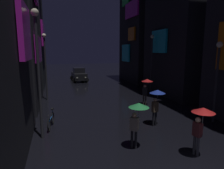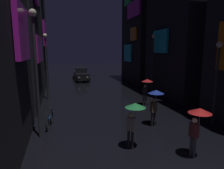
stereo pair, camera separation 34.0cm
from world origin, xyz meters
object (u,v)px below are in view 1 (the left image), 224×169
pedestrian_midstreet_centre_red (201,118)px  streetlamp_right_near (217,72)px  bicycle_parked_at_storefront (51,121)px  streetlamp_left_far (45,59)px  pedestrian_foreground_left_blue (157,98)px  car_distant (79,75)px  streetlamp_right_far (152,58)px  streetlamp_left_near (38,62)px  pedestrian_near_crossing_red (146,85)px  pedestrian_far_right_green (137,113)px

pedestrian_midstreet_centre_red → streetlamp_right_near: (3.66, 3.19, 1.42)m
bicycle_parked_at_storefront → streetlamp_left_far: 7.47m
pedestrian_foreground_left_blue → streetlamp_right_near: (3.68, -0.46, 1.42)m
car_distant → streetlamp_right_far: 12.25m
streetlamp_right_far → streetlamp_left_near: 12.78m
pedestrian_near_crossing_red → streetlamp_left_near: size_ratio=0.34×
pedestrian_near_crossing_red → bicycle_parked_at_storefront: pedestrian_near_crossing_red is taller
pedestrian_foreground_left_blue → pedestrian_midstreet_centre_red: bearing=-89.7°
pedestrian_near_crossing_red → streetlamp_left_far: (-7.67, 3.98, 1.91)m
pedestrian_midstreet_centre_red → bicycle_parked_at_storefront: pedestrian_midstreet_centre_red is taller
bicycle_parked_at_storefront → streetlamp_left_far: bearing=93.4°
bicycle_parked_at_storefront → streetlamp_left_far: size_ratio=0.31×
pedestrian_far_right_green → car_distant: 20.60m
streetlamp_right_far → streetlamp_left_far: 10.00m
bicycle_parked_at_storefront → pedestrian_far_right_green: bearing=-44.7°
pedestrian_foreground_left_blue → pedestrian_near_crossing_red: 4.35m
pedestrian_midstreet_centre_red → streetlamp_left_near: (-6.34, 3.65, 2.17)m
pedestrian_near_crossing_red → streetlamp_right_near: streetlamp_right_near is taller
bicycle_parked_at_storefront → streetlamp_right_far: streetlamp_right_far is taller
bicycle_parked_at_storefront → car_distant: 17.30m
car_distant → streetlamp_left_near: 18.94m
car_distant → pedestrian_far_right_green: bearing=-89.7°
pedestrian_near_crossing_red → car_distant: size_ratio=0.50×
pedestrian_foreground_left_blue → bicycle_parked_at_storefront: bearing=166.9°
car_distant → bicycle_parked_at_storefront: bearing=-102.0°
pedestrian_far_right_green → streetlamp_right_far: size_ratio=0.36×
streetlamp_left_near → bicycle_parked_at_storefront: bearing=73.7°
pedestrian_near_crossing_red → car_distant: (-3.66, 14.14, -0.74)m
bicycle_parked_at_storefront → streetlamp_left_near: streetlamp_left_near is taller
car_distant → streetlamp_right_near: 19.80m
pedestrian_foreground_left_blue → streetlamp_left_far: size_ratio=0.37×
streetlamp_right_far → streetlamp_left_near: size_ratio=0.94×
pedestrian_far_right_green → streetlamp_left_near: size_ratio=0.34×
pedestrian_foreground_left_blue → streetlamp_left_near: bearing=-180.0°
pedestrian_midstreet_centre_red → car_distant: pedestrian_midstreet_centre_red is taller
streetlamp_left_near → pedestrian_near_crossing_red: bearing=28.4°
bicycle_parked_at_storefront → pedestrian_midstreet_centre_red: bearing=-40.2°
bicycle_parked_at_storefront → streetlamp_left_far: (-0.40, 6.75, 3.19)m
pedestrian_midstreet_centre_red → pedestrian_far_right_green: (-2.21, 1.34, 0.00)m
pedestrian_midstreet_centre_red → streetlamp_right_near: streetlamp_right_near is taller
pedestrian_foreground_left_blue → streetlamp_right_near: 3.97m
streetlamp_left_near → streetlamp_right_near: bearing=-2.6°
streetlamp_left_far → streetlamp_left_near: (-0.00, -8.12, 0.26)m
pedestrian_foreground_left_blue → streetlamp_left_far: bearing=127.9°
car_distant → streetlamp_left_near: (-4.00, -18.28, 2.91)m
pedestrian_midstreet_centre_red → pedestrian_near_crossing_red: (1.32, 7.79, 0.00)m
pedestrian_midstreet_centre_red → streetlamp_left_near: size_ratio=0.34×
pedestrian_foreground_left_blue → car_distant: size_ratio=0.50×
pedestrian_near_crossing_red → streetlamp_right_near: size_ratio=0.44×
pedestrian_near_crossing_red → pedestrian_far_right_green: bearing=-118.8°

